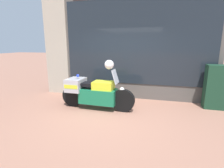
% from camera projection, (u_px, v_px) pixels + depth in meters
% --- Properties ---
extents(ground_plane, '(60.00, 60.00, 0.00)m').
position_uv_depth(ground_plane, '(111.00, 117.00, 4.76)').
color(ground_plane, '#9E6B56').
extents(shop_building, '(6.22, 0.55, 3.84)m').
position_uv_depth(shop_building, '(114.00, 44.00, 6.31)').
color(shop_building, '#56514C').
rests_on(shop_building, ground).
extents(window_display, '(4.85, 0.30, 2.00)m').
position_uv_depth(window_display, '(135.00, 84.00, 6.47)').
color(window_display, slate).
rests_on(window_display, ground).
extents(paramedic_motorcycle, '(2.29, 0.65, 1.23)m').
position_uv_depth(paramedic_motorcycle, '(93.00, 92.00, 5.27)').
color(paramedic_motorcycle, black).
rests_on(paramedic_motorcycle, ground).
extents(utility_cabinet, '(0.79, 0.40, 1.33)m').
position_uv_depth(utility_cabinet, '(219.00, 87.00, 5.23)').
color(utility_cabinet, '#193D28').
rests_on(utility_cabinet, ground).
extents(white_helmet, '(0.27, 0.27, 0.27)m').
position_uv_depth(white_helmet, '(109.00, 65.00, 4.94)').
color(white_helmet, white).
rests_on(white_helmet, paramedic_motorcycle).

